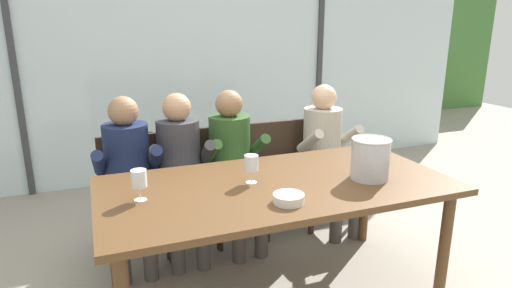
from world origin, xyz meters
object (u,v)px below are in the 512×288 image
object	(u,v)px
chair_near_curtain	(131,185)
wine_glass_by_left_taster	(139,180)
ice_bucket_primary	(370,158)
wine_glass_near_bucket	(251,164)
dining_table	(277,194)
chair_center	(230,172)
person_navy_polo	(128,170)
person_beige_jumper	(327,147)
person_olive_shirt	(233,158)
chair_near_window_right	(319,161)
chair_left_of_center	(180,179)
person_charcoal_jacket	(181,164)
tasting_bowl	(289,198)
chair_right_of_center	(276,167)

from	to	relation	value
chair_near_curtain	wine_glass_by_left_taster	xyz separation A→B (m)	(-0.02, -0.93, 0.37)
ice_bucket_primary	wine_glass_near_bucket	xyz separation A→B (m)	(-0.71, 0.19, -0.01)
dining_table	ice_bucket_primary	world-z (taller)	ice_bucket_primary
chair_near_curtain	chair_center	xyz separation A→B (m)	(0.79, 0.00, 0.00)
person_navy_polo	wine_glass_near_bucket	world-z (taller)	person_navy_polo
chair_center	person_beige_jumper	distance (m)	0.83
chair_near_curtain	wine_glass_near_bucket	world-z (taller)	wine_glass_near_bucket
ice_bucket_primary	wine_glass_by_left_taster	distance (m)	1.37
person_olive_shirt	person_beige_jumper	size ratio (longest dim) A/B	1.00
chair_center	dining_table	bearing A→B (deg)	-92.84
dining_table	wine_glass_by_left_taster	bearing A→B (deg)	178.49
chair_center	wine_glass_by_left_taster	size ratio (longest dim) A/B	5.11
chair_near_window_right	dining_table	bearing A→B (deg)	-128.89
dining_table	chair_left_of_center	bearing A→B (deg)	113.34
ice_bucket_primary	wine_glass_by_left_taster	xyz separation A→B (m)	(-1.36, 0.16, -0.01)
person_charcoal_jacket	chair_center	bearing A→B (deg)	23.90
dining_table	person_charcoal_jacket	xyz separation A→B (m)	(-0.43, 0.79, -0.00)
dining_table	wine_glass_near_bucket	size ratio (longest dim) A/B	12.11
wine_glass_by_left_taster	tasting_bowl	bearing A→B (deg)	-23.65
person_beige_jumper	person_navy_polo	bearing A→B (deg)	177.71
chair_near_curtain	person_charcoal_jacket	size ratio (longest dim) A/B	0.74
person_charcoal_jacket	wine_glass_near_bucket	world-z (taller)	person_charcoal_jacket
dining_table	person_navy_polo	distance (m)	1.12
person_navy_polo	ice_bucket_primary	xyz separation A→B (m)	(1.36, -0.93, 0.21)
chair_left_of_center	tasting_bowl	world-z (taller)	chair_left_of_center
chair_left_of_center	wine_glass_by_left_taster	bearing A→B (deg)	-121.19
tasting_bowl	person_charcoal_jacket	bearing A→B (deg)	108.23
chair_left_of_center	person_charcoal_jacket	world-z (taller)	person_charcoal_jacket
ice_bucket_primary	tasting_bowl	distance (m)	0.66
person_navy_polo	wine_glass_near_bucket	distance (m)	1.00
person_navy_polo	person_beige_jumper	distance (m)	1.60
chair_right_of_center	wine_glass_near_bucket	xyz separation A→B (m)	(-0.56, -0.89, 0.37)
chair_center	person_charcoal_jacket	xyz separation A→B (m)	(-0.43, -0.16, 0.17)
chair_near_window_right	person_beige_jumper	distance (m)	0.24
ice_bucket_primary	tasting_bowl	xyz separation A→B (m)	(-0.63, -0.16, -0.11)
chair_near_curtain	person_olive_shirt	distance (m)	0.80
chair_near_curtain	chair_right_of_center	distance (m)	1.19
chair_center	person_charcoal_jacket	world-z (taller)	person_charcoal_jacket
tasting_bowl	wine_glass_near_bucket	distance (m)	0.37
chair_right_of_center	wine_glass_by_left_taster	bearing A→B (deg)	-142.27
chair_near_curtain	person_charcoal_jacket	xyz separation A→B (m)	(0.35, -0.16, 0.17)
person_olive_shirt	ice_bucket_primary	world-z (taller)	person_olive_shirt
wine_glass_near_bucket	person_navy_polo	bearing A→B (deg)	131.51
person_beige_jumper	dining_table	bearing A→B (deg)	-137.82
wine_glass_by_left_taster	chair_near_window_right	bearing A→B (deg)	29.63
dining_table	person_navy_polo	xyz separation A→B (m)	(-0.80, 0.79, -0.00)
chair_near_curtain	person_navy_polo	xyz separation A→B (m)	(-0.02, -0.16, 0.17)
person_beige_jumper	chair_center	bearing A→B (deg)	166.51
dining_table	ice_bucket_primary	distance (m)	0.61
person_navy_polo	chair_left_of_center	bearing A→B (deg)	23.68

